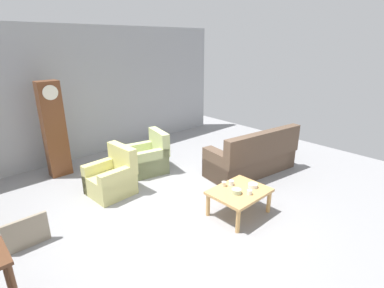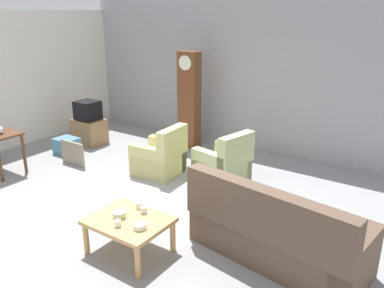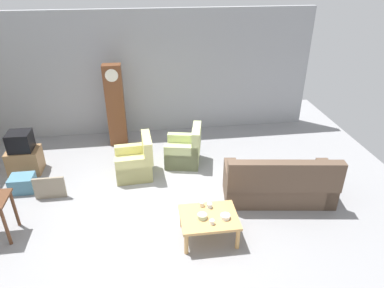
# 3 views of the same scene
# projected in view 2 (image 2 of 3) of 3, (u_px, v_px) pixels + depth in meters

# --- Properties ---
(ground_plane) EXTENTS (10.40, 10.40, 0.00)m
(ground_plane) POSITION_uv_depth(u_px,v_px,m) (135.00, 209.00, 5.91)
(ground_plane) COLOR gray
(garage_door_wall) EXTENTS (8.40, 0.16, 3.20)m
(garage_door_wall) POSITION_uv_depth(u_px,v_px,m) (247.00, 74.00, 8.21)
(garage_door_wall) COLOR #9EA0A5
(garage_door_wall) RESTS_ON ground_plane
(couch_floral) EXTENTS (2.20, 1.17, 1.04)m
(couch_floral) POSITION_uv_depth(u_px,v_px,m) (275.00, 234.00, 4.60)
(couch_floral) COLOR brown
(couch_floral) RESTS_ON ground_plane
(armchair_olive_near) EXTENTS (0.84, 0.81, 0.92)m
(armchair_olive_near) POSITION_uv_depth(u_px,v_px,m) (160.00, 158.00, 7.10)
(armchair_olive_near) COLOR #CCC67A
(armchair_olive_near) RESTS_ON ground_plane
(armchair_olive_far) EXTENTS (0.93, 0.91, 0.92)m
(armchair_olive_far) POSITION_uv_depth(u_px,v_px,m) (224.00, 165.00, 6.79)
(armchair_olive_far) COLOR #BAC586
(armchair_olive_far) RESTS_ON ground_plane
(coffee_table_wood) EXTENTS (0.96, 0.76, 0.45)m
(coffee_table_wood) POSITION_uv_depth(u_px,v_px,m) (129.00, 224.00, 4.75)
(coffee_table_wood) COLOR tan
(coffee_table_wood) RESTS_ON ground_plane
(grandfather_clock) EXTENTS (0.44, 0.30, 2.07)m
(grandfather_clock) POSITION_uv_depth(u_px,v_px,m) (189.00, 100.00, 8.33)
(grandfather_clock) COLOR brown
(grandfather_clock) RESTS_ON ground_plane
(tv_stand_cabinet) EXTENTS (0.68, 0.52, 0.56)m
(tv_stand_cabinet) POSITION_uv_depth(u_px,v_px,m) (90.00, 131.00, 8.79)
(tv_stand_cabinet) COLOR #997047
(tv_stand_cabinet) RESTS_ON ground_plane
(tv_crt) EXTENTS (0.48, 0.44, 0.42)m
(tv_crt) POSITION_uv_depth(u_px,v_px,m) (88.00, 110.00, 8.63)
(tv_crt) COLOR black
(tv_crt) RESTS_ON tv_stand_cabinet
(framed_picture_leaning) EXTENTS (0.60, 0.05, 0.47)m
(framed_picture_leaning) POSITION_uv_depth(u_px,v_px,m) (73.00, 153.00, 7.55)
(framed_picture_leaning) COLOR gray
(framed_picture_leaning) RESTS_ON ground_plane
(storage_box_blue) EXTENTS (0.47, 0.40, 0.34)m
(storage_box_blue) POSITION_uv_depth(u_px,v_px,m) (67.00, 146.00, 8.17)
(storage_box_blue) COLOR teal
(storage_box_blue) RESTS_ON ground_plane
(cup_white_porcelain) EXTENTS (0.08, 0.08, 0.08)m
(cup_white_porcelain) POSITION_uv_depth(u_px,v_px,m) (118.00, 223.00, 4.56)
(cup_white_porcelain) COLOR white
(cup_white_porcelain) RESTS_ON coffee_table_wood
(cup_blue_rimmed) EXTENTS (0.09, 0.09, 0.08)m
(cup_blue_rimmed) POSITION_uv_depth(u_px,v_px,m) (144.00, 210.00, 4.86)
(cup_blue_rimmed) COLOR silver
(cup_blue_rimmed) RESTS_ON coffee_table_wood
(cup_cream_tall) EXTENTS (0.08, 0.08, 0.08)m
(cup_cream_tall) POSITION_uv_depth(u_px,v_px,m) (139.00, 205.00, 4.98)
(cup_cream_tall) COLOR beige
(cup_cream_tall) RESTS_ON coffee_table_wood
(bowl_white_stacked) EXTENTS (0.16, 0.16, 0.07)m
(bowl_white_stacked) POSITION_uv_depth(u_px,v_px,m) (140.00, 226.00, 4.51)
(bowl_white_stacked) COLOR white
(bowl_white_stacked) RESTS_ON coffee_table_wood
(bowl_shallow_green) EXTENTS (0.16, 0.16, 0.08)m
(bowl_shallow_green) POSITION_uv_depth(u_px,v_px,m) (119.00, 214.00, 4.76)
(bowl_shallow_green) COLOR #B2C69E
(bowl_shallow_green) RESTS_ON coffee_table_wood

